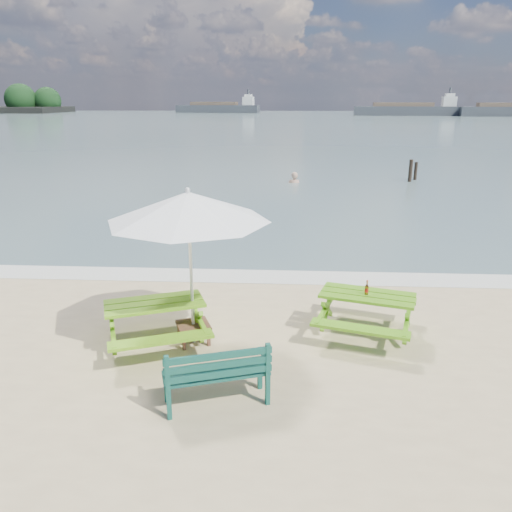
# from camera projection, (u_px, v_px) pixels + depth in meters

# --- Properties ---
(sea) EXTENTS (300.00, 300.00, 0.00)m
(sea) POSITION_uv_depth(u_px,v_px,m) (285.00, 121.00, 87.79)
(sea) COLOR slate
(sea) RESTS_ON ground
(foam_strip) EXTENTS (22.00, 0.90, 0.01)m
(foam_strip) POSITION_uv_depth(u_px,v_px,m) (273.00, 277.00, 11.27)
(foam_strip) COLOR silver
(foam_strip) RESTS_ON ground
(picnic_table_left) EXTENTS (2.07, 2.17, 0.74)m
(picnic_table_left) POSITION_uv_depth(u_px,v_px,m) (156.00, 324.00, 8.09)
(picnic_table_left) COLOR #64A018
(picnic_table_left) RESTS_ON ground
(picnic_table_right) EXTENTS (1.97, 2.08, 0.74)m
(picnic_table_right) POSITION_uv_depth(u_px,v_px,m) (366.00, 315.00, 8.44)
(picnic_table_right) COLOR #549516
(picnic_table_right) RESTS_ON ground
(park_bench) EXTENTS (1.45, 0.86, 0.85)m
(park_bench) POSITION_uv_depth(u_px,v_px,m) (217.00, 385.00, 6.55)
(park_bench) COLOR #0F4138
(park_bench) RESTS_ON ground
(side_table) EXTENTS (0.66, 0.66, 0.33)m
(side_table) POSITION_uv_depth(u_px,v_px,m) (194.00, 333.00, 8.21)
(side_table) COLOR brown
(side_table) RESTS_ON ground
(patio_umbrella) EXTENTS (3.32, 3.32, 2.51)m
(patio_umbrella) POSITION_uv_depth(u_px,v_px,m) (188.00, 207.00, 7.58)
(patio_umbrella) COLOR silver
(patio_umbrella) RESTS_ON ground
(beer_bottle) EXTENTS (0.06, 0.06, 0.25)m
(beer_bottle) POSITION_uv_depth(u_px,v_px,m) (367.00, 290.00, 8.29)
(beer_bottle) COLOR #995E16
(beer_bottle) RESTS_ON picnic_table_right
(swimmer) EXTENTS (0.68, 0.46, 1.82)m
(swimmer) POSITION_uv_depth(u_px,v_px,m) (294.00, 191.00, 24.05)
(swimmer) COLOR tan
(swimmer) RESTS_ON ground
(mooring_pilings) EXTENTS (0.57, 0.77, 1.27)m
(mooring_pilings) POSITION_uv_depth(u_px,v_px,m) (412.00, 173.00, 24.27)
(mooring_pilings) COLOR black
(mooring_pilings) RESTS_ON ground
(cargo_ships) EXTENTS (148.51, 35.67, 4.40)m
(cargo_ships) POSITION_uv_depth(u_px,v_px,m) (496.00, 110.00, 121.26)
(cargo_ships) COLOR #363A3F
(cargo_ships) RESTS_ON ground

